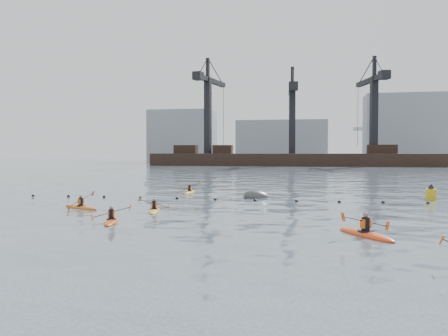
# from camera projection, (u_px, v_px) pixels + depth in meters

# --- Properties ---
(ground) EXTENTS (400.00, 400.00, 0.00)m
(ground) POSITION_uv_depth(u_px,v_px,m) (121.00, 284.00, 12.89)
(ground) COLOR #3A4755
(ground) RESTS_ON ground
(float_line) EXTENTS (33.24, 0.73, 0.24)m
(float_line) POSITION_uv_depth(u_px,v_px,m) (235.00, 200.00, 35.12)
(float_line) COLOR black
(float_line) RESTS_ON ground
(barge_pier) EXTENTS (72.00, 19.30, 29.50)m
(barge_pier) POSITION_uv_depth(u_px,v_px,m) (291.00, 158.00, 120.93)
(barge_pier) COLOR black
(barge_pier) RESTS_ON ground
(skyline) EXTENTS (141.00, 28.00, 22.00)m
(skyline) POSITION_uv_depth(u_px,v_px,m) (304.00, 135.00, 159.79)
(skyline) COLOR gray
(skyline) RESTS_ON ground
(kayaker_0) EXTENTS (1.99, 3.04, 1.03)m
(kayaker_0) POSITION_uv_depth(u_px,v_px,m) (111.00, 221.00, 24.10)
(kayaker_0) COLOR #C64A12
(kayaker_0) RESTS_ON ground
(kayaker_2) EXTENTS (2.99, 1.95, 1.14)m
(kayaker_2) POSITION_uv_depth(u_px,v_px,m) (81.00, 207.00, 30.08)
(kayaker_2) COLOR orange
(kayaker_2) RESTS_ON ground
(kayaker_3) EXTENTS (1.91, 2.89, 1.00)m
(kayaker_3) POSITION_uv_depth(u_px,v_px,m) (154.00, 210.00, 28.44)
(kayaker_3) COLOR gold
(kayaker_3) RESTS_ON ground
(kayaker_4) EXTENTS (2.50, 3.45, 1.21)m
(kayaker_4) POSITION_uv_depth(u_px,v_px,m) (366.00, 233.00, 20.24)
(kayaker_4) COLOR #E54415
(kayaker_4) RESTS_ON ground
(kayaker_5) EXTENTS (2.05, 2.94, 1.17)m
(kayaker_5) POSITION_uv_depth(u_px,v_px,m) (190.00, 192.00, 41.29)
(kayaker_5) COLOR yellow
(kayaker_5) RESTS_ON ground
(mooring_buoy) EXTENTS (2.82, 2.38, 1.60)m
(mooring_buoy) POSITION_uv_depth(u_px,v_px,m) (257.00, 198.00, 36.97)
(mooring_buoy) COLOR #3C3E41
(mooring_buoy) RESTS_ON ground
(nav_buoy) EXTENTS (0.77, 0.77, 1.39)m
(nav_buoy) POSITION_uv_depth(u_px,v_px,m) (431.00, 194.00, 35.32)
(nav_buoy) COLOR gold
(nav_buoy) RESTS_ON ground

